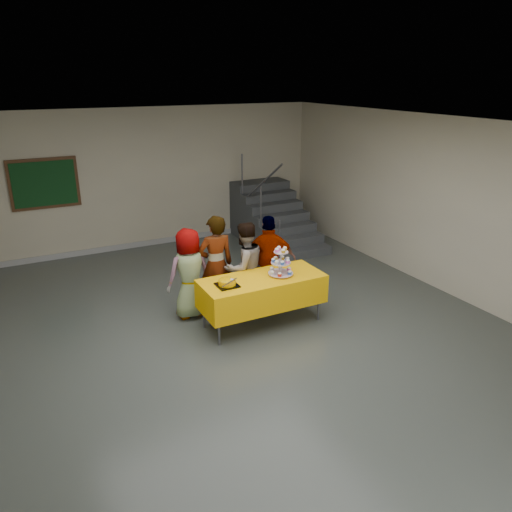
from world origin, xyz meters
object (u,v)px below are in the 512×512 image
(schoolchild_d, at_px, (269,261))
(bake_table, at_px, (262,291))
(schoolchild_a, at_px, (189,273))
(staircase, at_px, (271,219))
(schoolchild_c, at_px, (244,267))
(schoolchild_b, at_px, (216,265))
(cupcake_stand, at_px, (281,264))
(noticeboard, at_px, (44,184))
(bear_cake, at_px, (227,282))

(schoolchild_d, bearing_deg, bake_table, 74.39)
(schoolchild_a, height_order, staircase, staircase)
(schoolchild_a, xyz_separation_m, schoolchild_c, (0.86, -0.19, 0.02))
(bake_table, distance_m, schoolchild_b, 0.89)
(schoolchild_c, relative_size, staircase, 0.62)
(cupcake_stand, bearing_deg, bake_table, 173.85)
(schoolchild_b, bearing_deg, staircase, -128.88)
(bake_table, bearing_deg, schoolchild_c, 91.37)
(schoolchild_c, distance_m, schoolchild_d, 0.45)
(bake_table, height_order, schoolchild_a, schoolchild_a)
(schoolchild_c, bearing_deg, schoolchild_a, -22.10)
(schoolchild_a, distance_m, staircase, 4.16)
(schoolchild_b, bearing_deg, schoolchild_c, 162.78)
(schoolchild_a, bearing_deg, schoolchild_c, 160.95)
(bake_table, bearing_deg, cupcake_stand, -6.15)
(cupcake_stand, bearing_deg, schoolchild_b, 133.94)
(schoolchild_a, relative_size, schoolchild_b, 0.90)
(cupcake_stand, height_order, schoolchild_c, schoolchild_c)
(schoolchild_a, relative_size, schoolchild_d, 0.95)
(cupcake_stand, height_order, noticeboard, noticeboard)
(bear_cake, relative_size, schoolchild_d, 0.23)
(schoolchild_d, xyz_separation_m, staircase, (1.71, 3.04, -0.27))
(schoolchild_a, bearing_deg, bear_cake, 102.82)
(schoolchild_a, bearing_deg, bake_table, 132.12)
(schoolchild_b, xyz_separation_m, schoolchild_d, (0.88, -0.15, -0.04))
(staircase, relative_size, noticeboard, 1.85)
(schoolchild_c, xyz_separation_m, schoolchild_d, (0.45, 0.01, 0.02))
(schoolchild_a, relative_size, staircase, 0.60)
(bake_table, xyz_separation_m, cupcake_stand, (0.30, -0.03, 0.39))
(bake_table, distance_m, cupcake_stand, 0.50)
(cupcake_stand, bearing_deg, noticeboard, 122.03)
(bear_cake, xyz_separation_m, noticeboard, (-1.92, 4.50, 0.77))
(schoolchild_c, height_order, noticeboard, noticeboard)
(schoolchild_c, distance_m, staircase, 3.74)
(noticeboard, bearing_deg, schoolchild_c, -57.25)
(cupcake_stand, xyz_separation_m, schoolchild_b, (-0.74, 0.77, -0.15))
(schoolchild_b, height_order, schoolchild_d, schoolchild_b)
(schoolchild_b, bearing_deg, bear_cake, 81.93)
(noticeboard, bearing_deg, bake_table, -60.63)
(cupcake_stand, relative_size, noticeboard, 0.34)
(bear_cake, relative_size, schoolchild_b, 0.22)
(cupcake_stand, xyz_separation_m, schoolchild_d, (0.14, 0.62, -0.19))
(schoolchild_c, xyz_separation_m, staircase, (2.16, 3.04, -0.25))
(schoolchild_d, bearing_deg, staircase, -98.02)
(bake_table, xyz_separation_m, staircase, (2.15, 3.62, -0.07))
(schoolchild_d, bearing_deg, schoolchild_a, 13.26)
(bear_cake, bearing_deg, schoolchild_a, 109.24)
(bear_cake, height_order, staircase, staircase)
(bear_cake, bearing_deg, schoolchild_c, 47.04)
(schoolchild_a, bearing_deg, schoolchild_b, 168.81)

